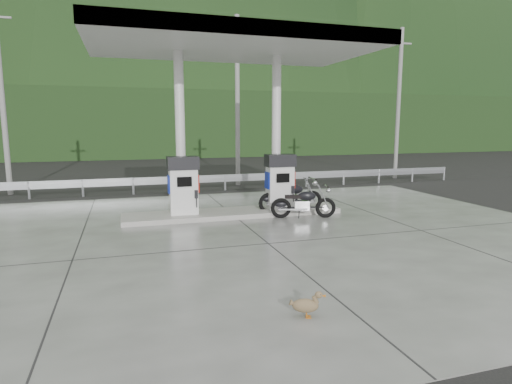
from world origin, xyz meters
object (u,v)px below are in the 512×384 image
object	(u,v)px
gas_pump_left	(183,185)
motorcycle_left	(291,197)
motorcycle_right	(303,204)
gas_pump_right	(280,181)
duck	(305,306)

from	to	relation	value
gas_pump_left	motorcycle_left	world-z (taller)	gas_pump_left
gas_pump_left	motorcycle_right	size ratio (longest dim) A/B	0.94
gas_pump_left	gas_pump_right	size ratio (longest dim) A/B	1.00
gas_pump_right	motorcycle_left	size ratio (longest dim) A/B	0.86
motorcycle_right	motorcycle_left	bearing A→B (deg)	107.34
motorcycle_left	motorcycle_right	size ratio (longest dim) A/B	1.09
motorcycle_right	gas_pump_right	bearing A→B (deg)	127.65
duck	motorcycle_left	bearing A→B (deg)	90.69
gas_pump_left	motorcycle_left	xyz separation A→B (m)	(3.58, -0.04, -0.55)
gas_pump_right	motorcycle_right	xyz separation A→B (m)	(0.42, -1.00, -0.59)
gas_pump_right	duck	xyz separation A→B (m)	(-2.38, -7.55, -0.87)
gas_pump_left	gas_pump_right	world-z (taller)	same
motorcycle_left	motorcycle_right	distance (m)	0.96
motorcycle_right	duck	xyz separation A→B (m)	(-2.80, -6.54, -0.28)
motorcycle_right	duck	bearing A→B (deg)	-98.17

